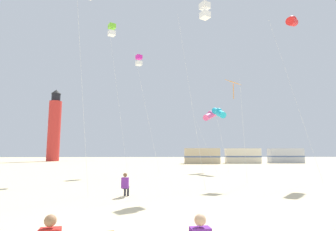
{
  "coord_description": "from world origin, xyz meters",
  "views": [
    {
      "loc": [
        0.53,
        -6.99,
        2.21
      ],
      "look_at": [
        1.58,
        13.51,
        4.96
      ],
      "focal_mm": 28.78,
      "sensor_mm": 36.0,
      "label": 1
    }
  ],
  "objects_px": {
    "kite_box_lime": "(112,30)",
    "kite_diamond_orange": "(234,86)",
    "rv_van_tan": "(202,156)",
    "rv_van_cream": "(243,156)",
    "kite_tube_rainbow": "(211,115)",
    "kite_box_white": "(205,11)",
    "kite_flyer_standing": "(125,184)",
    "rv_van_silver": "(286,156)",
    "kite_tube_scarlet": "(292,21)",
    "kite_tube_cyan": "(219,112)",
    "kite_box_magenta": "(139,61)",
    "lighthouse_distant": "(54,127)"
  },
  "relations": [
    {
      "from": "kite_box_lime",
      "to": "kite_diamond_orange",
      "type": "relative_size",
      "value": 1.96
    },
    {
      "from": "rv_van_tan",
      "to": "rv_van_cream",
      "type": "bearing_deg",
      "value": 12.76
    },
    {
      "from": "kite_tube_rainbow",
      "to": "kite_box_white",
      "type": "height_order",
      "value": "kite_box_white"
    },
    {
      "from": "kite_flyer_standing",
      "to": "rv_van_silver",
      "type": "height_order",
      "value": "rv_van_silver"
    },
    {
      "from": "rv_van_cream",
      "to": "rv_van_silver",
      "type": "relative_size",
      "value": 1.02
    },
    {
      "from": "rv_van_tan",
      "to": "rv_van_cream",
      "type": "distance_m",
      "value": 8.11
    },
    {
      "from": "kite_flyer_standing",
      "to": "kite_box_lime",
      "type": "bearing_deg",
      "value": -68.43
    },
    {
      "from": "kite_diamond_orange",
      "to": "rv_van_silver",
      "type": "distance_m",
      "value": 39.33
    },
    {
      "from": "kite_tube_rainbow",
      "to": "kite_tube_scarlet",
      "type": "bearing_deg",
      "value": -58.09
    },
    {
      "from": "kite_tube_cyan",
      "to": "kite_diamond_orange",
      "type": "bearing_deg",
      "value": -97.74
    },
    {
      "from": "kite_flyer_standing",
      "to": "kite_tube_rainbow",
      "type": "relative_size",
      "value": 0.16
    },
    {
      "from": "kite_tube_rainbow",
      "to": "rv_van_cream",
      "type": "xyz_separation_m",
      "value": [
        10.32,
        20.34,
        -5.01
      ]
    },
    {
      "from": "kite_flyer_standing",
      "to": "kite_tube_cyan",
      "type": "xyz_separation_m",
      "value": [
        8.46,
        15.15,
        5.84
      ]
    },
    {
      "from": "kite_tube_scarlet",
      "to": "rv_van_cream",
      "type": "bearing_deg",
      "value": 80.62
    },
    {
      "from": "kite_tube_cyan",
      "to": "kite_box_magenta",
      "type": "distance_m",
      "value": 10.51
    },
    {
      "from": "kite_diamond_orange",
      "to": "lighthouse_distant",
      "type": "relative_size",
      "value": 0.44
    },
    {
      "from": "kite_tube_scarlet",
      "to": "rv_van_cream",
      "type": "xyz_separation_m",
      "value": [
        4.82,
        29.17,
        -12.1
      ]
    },
    {
      "from": "kite_box_magenta",
      "to": "rv_van_tan",
      "type": "height_order",
      "value": "kite_box_magenta"
    },
    {
      "from": "lighthouse_distant",
      "to": "kite_tube_cyan",
      "type": "bearing_deg",
      "value": -49.07
    },
    {
      "from": "lighthouse_distant",
      "to": "kite_diamond_orange",
      "type": "bearing_deg",
      "value": -57.48
    },
    {
      "from": "kite_tube_scarlet",
      "to": "rv_van_tan",
      "type": "height_order",
      "value": "kite_tube_scarlet"
    },
    {
      "from": "kite_tube_scarlet",
      "to": "rv_van_cream",
      "type": "relative_size",
      "value": 2.15
    },
    {
      "from": "kite_tube_cyan",
      "to": "kite_tube_scarlet",
      "type": "relative_size",
      "value": 0.5
    },
    {
      "from": "kite_tube_cyan",
      "to": "rv_van_silver",
      "type": "height_order",
      "value": "kite_tube_cyan"
    },
    {
      "from": "kite_flyer_standing",
      "to": "kite_tube_cyan",
      "type": "distance_m",
      "value": 18.3
    },
    {
      "from": "kite_box_lime",
      "to": "kite_diamond_orange",
      "type": "distance_m",
      "value": 13.5
    },
    {
      "from": "kite_box_white",
      "to": "kite_diamond_orange",
      "type": "relative_size",
      "value": 1.75
    },
    {
      "from": "kite_box_white",
      "to": "kite_box_magenta",
      "type": "height_order",
      "value": "kite_box_magenta"
    },
    {
      "from": "rv_van_cream",
      "to": "rv_van_tan",
      "type": "bearing_deg",
      "value": -166.99
    },
    {
      "from": "kite_tube_cyan",
      "to": "kite_box_magenta",
      "type": "height_order",
      "value": "kite_box_magenta"
    },
    {
      "from": "kite_tube_scarlet",
      "to": "rv_van_cream",
      "type": "distance_m",
      "value": 31.95
    },
    {
      "from": "kite_tube_scarlet",
      "to": "lighthouse_distant",
      "type": "bearing_deg",
      "value": 129.91
    },
    {
      "from": "kite_box_white",
      "to": "kite_diamond_orange",
      "type": "height_order",
      "value": "kite_box_white"
    },
    {
      "from": "kite_tube_cyan",
      "to": "rv_van_tan",
      "type": "height_order",
      "value": "kite_tube_cyan"
    },
    {
      "from": "kite_box_white",
      "to": "rv_van_tan",
      "type": "relative_size",
      "value": 1.93
    },
    {
      "from": "kite_box_lime",
      "to": "rv_van_tan",
      "type": "bearing_deg",
      "value": 62.59
    },
    {
      "from": "kite_box_magenta",
      "to": "rv_van_silver",
      "type": "relative_size",
      "value": 1.97
    },
    {
      "from": "kite_tube_cyan",
      "to": "kite_box_magenta",
      "type": "bearing_deg",
      "value": -179.73
    },
    {
      "from": "kite_diamond_orange",
      "to": "rv_van_cream",
      "type": "height_order",
      "value": "kite_diamond_orange"
    },
    {
      "from": "kite_diamond_orange",
      "to": "lighthouse_distant",
      "type": "bearing_deg",
      "value": 122.52
    },
    {
      "from": "kite_tube_scarlet",
      "to": "kite_box_white",
      "type": "distance_m",
      "value": 9.34
    },
    {
      "from": "kite_flyer_standing",
      "to": "kite_tube_rainbow",
      "type": "xyz_separation_m",
      "value": [
        7.9,
        16.79,
        5.78
      ]
    },
    {
      "from": "kite_box_magenta",
      "to": "rv_van_cream",
      "type": "height_order",
      "value": "kite_box_magenta"
    },
    {
      "from": "lighthouse_distant",
      "to": "rv_van_tan",
      "type": "xyz_separation_m",
      "value": [
        32.14,
        -14.27,
        -6.45
      ]
    },
    {
      "from": "kite_flyer_standing",
      "to": "lighthouse_distant",
      "type": "relative_size",
      "value": 0.07
    },
    {
      "from": "kite_box_lime",
      "to": "kite_diamond_orange",
      "type": "xyz_separation_m",
      "value": [
        9.77,
        -6.28,
        -6.88
      ]
    },
    {
      "from": "kite_flyer_standing",
      "to": "rv_van_silver",
      "type": "xyz_separation_m",
      "value": [
        27.06,
        38.15,
        0.78
      ]
    },
    {
      "from": "lighthouse_distant",
      "to": "rv_van_cream",
      "type": "xyz_separation_m",
      "value": [
        40.16,
        -13.07,
        -6.45
      ]
    },
    {
      "from": "kite_flyer_standing",
      "to": "kite_box_white",
      "type": "xyz_separation_m",
      "value": [
        4.95,
        4.2,
        11.55
      ]
    },
    {
      "from": "kite_box_magenta",
      "to": "lighthouse_distant",
      "type": "distance_m",
      "value": 41.43
    }
  ]
}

